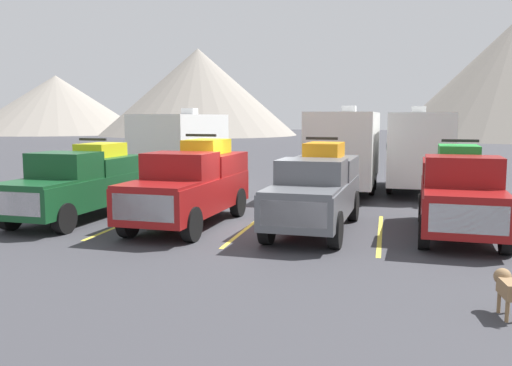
{
  "coord_description": "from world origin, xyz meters",
  "views": [
    {
      "loc": [
        3.93,
        -15.49,
        3.26
      ],
      "look_at": [
        0.0,
        0.97,
        1.2
      ],
      "focal_mm": 38.58,
      "sensor_mm": 36.0,
      "label": 1
    }
  ],
  "objects_px": {
    "pickup_truck_a": "(80,182)",
    "dog": "(506,286)",
    "pickup_truck_d": "(460,192)",
    "camper_trailer_a": "(183,145)",
    "pickup_truck_b": "(191,184)",
    "pickup_truck_c": "(316,188)",
    "camper_trailer_b": "(346,146)",
    "camper_trailer_c": "(418,147)"
  },
  "relations": [
    {
      "from": "pickup_truck_a",
      "to": "dog",
      "type": "distance_m",
      "value": 13.01
    },
    {
      "from": "pickup_truck_d",
      "to": "camper_trailer_a",
      "type": "bearing_deg",
      "value": 143.78
    },
    {
      "from": "pickup_truck_b",
      "to": "dog",
      "type": "relative_size",
      "value": 6.49
    },
    {
      "from": "pickup_truck_c",
      "to": "camper_trailer_b",
      "type": "xyz_separation_m",
      "value": [
        0.21,
        8.37,
        0.76
      ]
    },
    {
      "from": "pickup_truck_b",
      "to": "dog",
      "type": "height_order",
      "value": "pickup_truck_b"
    },
    {
      "from": "pickup_truck_a",
      "to": "camper_trailer_a",
      "type": "distance_m",
      "value": 8.61
    },
    {
      "from": "pickup_truck_d",
      "to": "pickup_truck_a",
      "type": "bearing_deg",
      "value": -178.45
    },
    {
      "from": "camper_trailer_a",
      "to": "pickup_truck_b",
      "type": "bearing_deg",
      "value": -67.45
    },
    {
      "from": "pickup_truck_b",
      "to": "dog",
      "type": "distance_m",
      "value": 9.8
    },
    {
      "from": "camper_trailer_b",
      "to": "camper_trailer_c",
      "type": "distance_m",
      "value": 3.1
    },
    {
      "from": "pickup_truck_b",
      "to": "camper_trailer_b",
      "type": "height_order",
      "value": "camper_trailer_b"
    },
    {
      "from": "pickup_truck_b",
      "to": "pickup_truck_a",
      "type": "bearing_deg",
      "value": 179.1
    },
    {
      "from": "camper_trailer_b",
      "to": "dog",
      "type": "relative_size",
      "value": 10.11
    },
    {
      "from": "pickup_truck_a",
      "to": "pickup_truck_d",
      "type": "height_order",
      "value": "pickup_truck_d"
    },
    {
      "from": "pickup_truck_a",
      "to": "camper_trailer_a",
      "type": "bearing_deg",
      "value": 88.65
    },
    {
      "from": "camper_trailer_c",
      "to": "dog",
      "type": "xyz_separation_m",
      "value": [
        0.67,
        -15.16,
        -1.46
      ]
    },
    {
      "from": "pickup_truck_a",
      "to": "camper_trailer_c",
      "type": "bearing_deg",
      "value": 39.98
    },
    {
      "from": "pickup_truck_b",
      "to": "pickup_truck_c",
      "type": "relative_size",
      "value": 1.01
    },
    {
      "from": "pickup_truck_c",
      "to": "pickup_truck_d",
      "type": "height_order",
      "value": "pickup_truck_c"
    },
    {
      "from": "pickup_truck_d",
      "to": "camper_trailer_b",
      "type": "xyz_separation_m",
      "value": [
        -3.72,
        8.11,
        0.77
      ]
    },
    {
      "from": "pickup_truck_c",
      "to": "pickup_truck_d",
      "type": "relative_size",
      "value": 1.04
    },
    {
      "from": "pickup_truck_d",
      "to": "pickup_truck_c",
      "type": "bearing_deg",
      "value": -176.22
    },
    {
      "from": "camper_trailer_a",
      "to": "dog",
      "type": "bearing_deg",
      "value": -52.52
    },
    {
      "from": "camper_trailer_c",
      "to": "pickup_truck_b",
      "type": "bearing_deg",
      "value": -127.57
    },
    {
      "from": "pickup_truck_b",
      "to": "pickup_truck_d",
      "type": "xyz_separation_m",
      "value": [
        7.7,
        0.37,
        -0.05
      ]
    },
    {
      "from": "pickup_truck_b",
      "to": "dog",
      "type": "bearing_deg",
      "value": -38.25
    },
    {
      "from": "pickup_truck_d",
      "to": "camper_trailer_c",
      "type": "xyz_separation_m",
      "value": [
        -0.69,
        8.74,
        0.76
      ]
    },
    {
      "from": "dog",
      "to": "pickup_truck_a",
      "type": "bearing_deg",
      "value": 151.94
    },
    {
      "from": "pickup_truck_b",
      "to": "pickup_truck_c",
      "type": "bearing_deg",
      "value": 1.69
    },
    {
      "from": "pickup_truck_c",
      "to": "dog",
      "type": "distance_m",
      "value": 7.33
    },
    {
      "from": "pickup_truck_b",
      "to": "camper_trailer_c",
      "type": "distance_m",
      "value": 11.52
    },
    {
      "from": "pickup_truck_c",
      "to": "dog",
      "type": "relative_size",
      "value": 6.44
    },
    {
      "from": "pickup_truck_c",
      "to": "camper_trailer_a",
      "type": "distance_m",
      "value": 11.28
    },
    {
      "from": "camper_trailer_c",
      "to": "camper_trailer_a",
      "type": "bearing_deg",
      "value": -177.42
    },
    {
      "from": "pickup_truck_d",
      "to": "camper_trailer_c",
      "type": "height_order",
      "value": "camper_trailer_c"
    },
    {
      "from": "pickup_truck_a",
      "to": "pickup_truck_c",
      "type": "height_order",
      "value": "pickup_truck_c"
    },
    {
      "from": "pickup_truck_a",
      "to": "pickup_truck_b",
      "type": "distance_m",
      "value": 3.79
    },
    {
      "from": "pickup_truck_b",
      "to": "camper_trailer_b",
      "type": "relative_size",
      "value": 0.64
    },
    {
      "from": "pickup_truck_a",
      "to": "pickup_truck_d",
      "type": "distance_m",
      "value": 11.49
    },
    {
      "from": "pickup_truck_a",
      "to": "pickup_truck_c",
      "type": "bearing_deg",
      "value": 0.39
    },
    {
      "from": "pickup_truck_c",
      "to": "pickup_truck_a",
      "type": "bearing_deg",
      "value": -179.61
    },
    {
      "from": "camper_trailer_b",
      "to": "camper_trailer_c",
      "type": "height_order",
      "value": "camper_trailer_b"
    }
  ]
}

